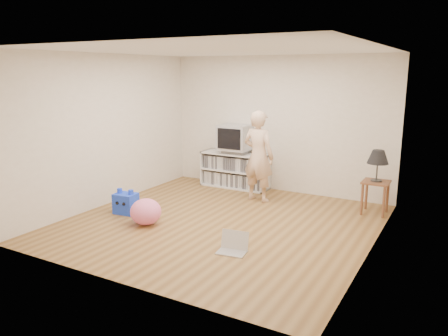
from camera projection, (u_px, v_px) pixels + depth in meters
ground at (220, 223)px, 6.77m from camera, size 4.50×4.50×0.00m
walls at (220, 140)px, 6.49m from camera, size 4.52×4.52×2.60m
ceiling at (220, 50)px, 6.21m from camera, size 4.50×4.50×0.01m
media_unit at (235, 170)px, 8.81m from camera, size 1.40×0.45×0.70m
dvd_deck at (235, 151)px, 8.72m from camera, size 0.45×0.35×0.07m
crt_tv at (235, 137)px, 8.65m from camera, size 0.60×0.53×0.50m
side_table at (376, 189)px, 7.13m from camera, size 0.42×0.42×0.55m
table_lamp at (378, 158)px, 7.02m from camera, size 0.34×0.34×0.52m
person at (258, 156)px, 7.77m from camera, size 0.64×0.47×1.64m
laptop at (233, 246)px, 5.70m from camera, size 0.41×0.35×0.26m
playing_cards at (225, 244)px, 5.91m from camera, size 0.09×0.11×0.02m
plush_blue at (126, 203)px, 7.21m from camera, size 0.38×0.33×0.41m
plush_pink at (146, 212)px, 6.67m from camera, size 0.63×0.63×0.40m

